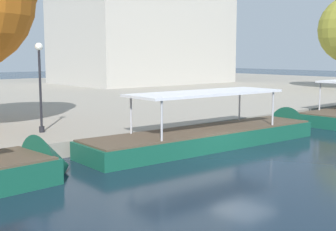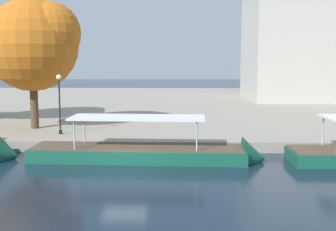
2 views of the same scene
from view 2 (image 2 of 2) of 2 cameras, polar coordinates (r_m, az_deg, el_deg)
The scene contains 5 objects.
ground_plane at distance 25.78m, azimuth -5.56°, elevation -7.10°, with size 220.00×220.00×0.00m, color #142333.
dock_promenade at distance 57.83m, azimuth -1.70°, elevation 1.33°, with size 120.00×55.00×0.73m, color gray.
tour_boat_2 at distance 28.32m, azimuth -1.56°, elevation -5.04°, with size 14.77×3.57×3.91m.
lamp_post at distance 34.30m, azimuth -13.60°, elevation 2.10°, with size 0.38×0.38×4.45m.
tree_0 at distance 37.66m, azimuth -16.63°, elevation 8.54°, with size 7.63×7.34×10.36m.
Camera 2 is at (3.06, -24.78, 6.41)m, focal length 48.07 mm.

